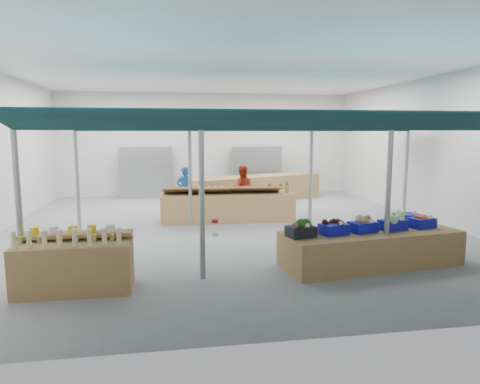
{
  "coord_description": "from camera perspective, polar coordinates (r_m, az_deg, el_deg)",
  "views": [
    {
      "loc": [
        -1.53,
        -11.39,
        2.6
      ],
      "look_at": [
        0.07,
        -1.6,
        1.21
      ],
      "focal_mm": 32.0,
      "sensor_mm": 36.0,
      "label": 1
    }
  ],
  "objects": [
    {
      "name": "crate_stack",
      "position": [
        9.72,
        26.21,
        -6.64
      ],
      "size": [
        0.53,
        0.43,
        0.57
      ],
      "primitive_type": "cube",
      "rotation": [
        0.0,
        0.0,
        -0.22
      ],
      "color": "#0E109D",
      "rests_on": "floor"
    },
    {
      "name": "floor",
      "position": [
        11.78,
        -1.58,
        -4.78
      ],
      "size": [
        13.0,
        13.0,
        0.0
      ],
      "primitive_type": "plane",
      "color": "slate",
      "rests_on": "ground"
    },
    {
      "name": "crate_beets",
      "position": [
        8.3,
        12.38,
        -4.62
      ],
      "size": [
        0.58,
        0.47,
        0.29
      ],
      "rotation": [
        0.0,
        0.0,
        0.27
      ],
      "color": "#0E109D",
      "rests_on": "veg_counter"
    },
    {
      "name": "veg_counter",
      "position": [
        8.84,
        17.0,
        -7.18
      ],
      "size": [
        3.63,
        1.64,
        0.68
      ],
      "primitive_type": "cube",
      "rotation": [
        0.0,
        0.0,
        0.14
      ],
      "color": "#8D603D",
      "rests_on": "floor"
    },
    {
      "name": "apple_heap_yellow",
      "position": [
        12.35,
        -5.85,
        0.46
      ],
      "size": [
        1.95,
        0.85,
        0.27
      ],
      "rotation": [
        0.0,
        0.0,
        -0.08
      ],
      "color": "#997247",
      "rests_on": "fruit_counter"
    },
    {
      "name": "crate_celeriac",
      "position": [
        8.63,
        16.06,
        -4.2
      ],
      "size": [
        0.58,
        0.47,
        0.31
      ],
      "rotation": [
        0.0,
        0.0,
        0.27
      ],
      "color": "#0E109D",
      "rests_on": "veg_counter"
    },
    {
      "name": "crate_carrots",
      "position": [
        9.44,
        23.02,
        -3.7
      ],
      "size": [
        0.58,
        0.47,
        0.29
      ],
      "rotation": [
        0.0,
        0.0,
        0.27
      ],
      "color": "#0E109D",
      "rests_on": "veg_counter"
    },
    {
      "name": "crate_extra",
      "position": [
        9.76,
        21.38,
        -3.03
      ],
      "size": [
        0.55,
        0.44,
        0.32
      ],
      "rotation": [
        0.0,
        0.0,
        0.17
      ],
      "color": "#0E109D",
      "rests_on": "veg_counter"
    },
    {
      "name": "awnings",
      "position": [
        9.9,
        4.09,
        9.0
      ],
      "size": [
        9.5,
        7.08,
        0.3
      ],
      "color": "#0B302F",
      "rests_on": "pole_grid"
    },
    {
      "name": "sparrow",
      "position": [
        7.8,
        7.46,
        -4.45
      ],
      "size": [
        0.12,
        0.09,
        0.11
      ],
      "rotation": [
        0.0,
        0.0,
        0.27
      ],
      "color": "brown",
      "rests_on": "crate_broccoli"
    },
    {
      "name": "crate_broccoli",
      "position": [
        7.99,
        8.11,
        -4.82
      ],
      "size": [
        0.58,
        0.47,
        0.35
      ],
      "rotation": [
        0.0,
        0.0,
        0.27
      ],
      "color": "black",
      "rests_on": "veg_counter"
    },
    {
      "name": "back_shelving_right",
      "position": [
        17.81,
        2.21,
        2.81
      ],
      "size": [
        2.0,
        0.5,
        2.0
      ],
      "primitive_type": "cube",
      "color": "#B23F33",
      "rests_on": "floor"
    },
    {
      "name": "pole_ribbon",
      "position": [
        7.28,
        -3.37,
        -4.08
      ],
      "size": [
        0.12,
        0.12,
        0.28
      ],
      "color": "#A90B23",
      "rests_on": "pole_grid"
    },
    {
      "name": "bottle_shelf",
      "position": [
        7.65,
        -21.13,
        -8.92
      ],
      "size": [
        1.84,
        1.12,
        1.1
      ],
      "rotation": [
        0.0,
        0.0,
        -0.0
      ],
      "color": "#8D603D",
      "rests_on": "floor"
    },
    {
      "name": "fruit_counter",
      "position": [
        12.58,
        -1.62,
        -2.03
      ],
      "size": [
        3.9,
        1.07,
        0.83
      ],
      "primitive_type": "cube",
      "rotation": [
        0.0,
        0.0,
        -0.04
      ],
      "color": "#8D603D",
      "rests_on": "floor"
    },
    {
      "name": "hall",
      "position": [
        12.92,
        -2.49,
        8.16
      ],
      "size": [
        13.0,
        13.0,
        13.0
      ],
      "color": "silver",
      "rests_on": "ground"
    },
    {
      "name": "pineapple",
      "position": [
        12.68,
        6.31,
        0.73
      ],
      "size": [
        0.14,
        0.14,
        0.39
      ],
      "rotation": [
        0.0,
        0.0,
        -0.08
      ],
      "color": "#8C6019",
      "rests_on": "fruit_counter"
    },
    {
      "name": "vendor_left",
      "position": [
        13.51,
        -7.3,
        0.14
      ],
      "size": [
        0.58,
        0.39,
        1.55
      ],
      "primitive_type": "imported",
      "rotation": [
        0.0,
        0.0,
        3.1
      ],
      "color": "#1951A4",
      "rests_on": "floor"
    },
    {
      "name": "crate_cabbage",
      "position": [
        9.01,
        19.71,
        -3.76
      ],
      "size": [
        0.58,
        0.47,
        0.35
      ],
      "rotation": [
        0.0,
        0.0,
        0.27
      ],
      "color": "#0E109D",
      "rests_on": "veg_counter"
    },
    {
      "name": "pole_grid",
      "position": [
        9.93,
        4.04,
        3.4
      ],
      "size": [
        10.0,
        4.6,
        3.0
      ],
      "color": "gray",
      "rests_on": "floor"
    },
    {
      "name": "far_counter",
      "position": [
        16.16,
        2.08,
        0.45
      ],
      "size": [
        5.42,
        3.13,
        0.98
      ],
      "primitive_type": "cube",
      "rotation": [
        0.0,
        0.0,
        0.4
      ],
      "color": "#8D603D",
      "rests_on": "floor"
    },
    {
      "name": "apple_heap_red",
      "position": [
        12.5,
        1.98,
        0.59
      ],
      "size": [
        1.55,
        0.81,
        0.27
      ],
      "rotation": [
        0.0,
        0.0,
        -0.08
      ],
      "color": "#997247",
      "rests_on": "fruit_counter"
    },
    {
      "name": "back_shelving_left",
      "position": [
        17.49,
        -12.42,
        2.53
      ],
      "size": [
        2.0,
        0.5,
        2.0
      ],
      "primitive_type": "cube",
      "color": "#B23F33",
      "rests_on": "floor"
    },
    {
      "name": "vendor_right",
      "position": [
        13.69,
        0.25,
        0.31
      ],
      "size": [
        0.77,
        0.62,
        1.55
      ],
      "primitive_type": "imported",
      "rotation": [
        0.0,
        0.0,
        3.1
      ],
      "color": "#A42C14",
      "rests_on": "floor"
    }
  ]
}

